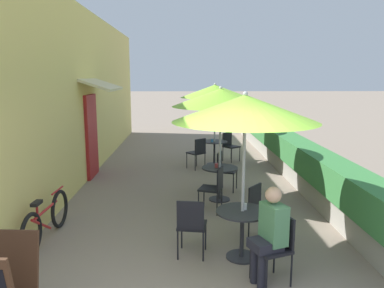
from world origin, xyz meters
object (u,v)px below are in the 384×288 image
object	(u,v)px
cafe_chair_near_right	(261,208)
coffee_cup_far	(212,141)
cafe_chair_near_back	(191,223)
cafe_chair_mid_left	(224,168)
seated_patron_near_left	(270,231)
coffee_cup_near	(244,206)
patio_table_far	(214,148)
coffee_cup_mid	(216,165)
cafe_chair_far_right	(230,144)
patio_table_mid	(220,177)
cafe_chair_far_left	(198,151)
cafe_chair_mid_right	(214,186)
cafe_chair_near_left	(277,243)
patio_umbrella_far	(215,91)
patio_umbrella_near	(245,109)
patio_table_near	(242,224)
patio_umbrella_mid	(221,98)
bicycle_leaning	(46,220)

from	to	relation	value
cafe_chair_near_right	coffee_cup_far	size ratio (longest dim) A/B	9.67
cafe_chair_near_right	cafe_chair_near_back	bearing A→B (deg)	-23.87
cafe_chair_mid_left	seated_patron_near_left	bearing A→B (deg)	21.63
coffee_cup_near	patio_table_far	xyz separation A→B (m)	(0.04, 5.62, -0.25)
seated_patron_near_left	cafe_chair_near_back	world-z (taller)	seated_patron_near_left
coffee_cup_near	patio_table_far	distance (m)	5.62
coffee_cup_mid	cafe_chair_far_right	bearing A→B (deg)	78.81
patio_table_mid	cafe_chair_far_left	xyz separation A→B (m)	(-0.36, 2.63, 0.02)
coffee_cup_near	cafe_chair_mid_right	world-z (taller)	cafe_chair_mid_right
cafe_chair_near_left	cafe_chair_near_right	world-z (taller)	same
cafe_chair_near_right	patio_umbrella_far	bearing A→B (deg)	-137.83
patio_umbrella_far	coffee_cup_far	bearing A→B (deg)	-117.23
cafe_chair_near_left	coffee_cup_near	distance (m)	0.79
patio_umbrella_far	seated_patron_near_left	bearing A→B (deg)	-88.62
patio_umbrella_near	cafe_chair_mid_right	world-z (taller)	patio_umbrella_near
patio_table_near	cafe_chair_near_left	distance (m)	0.72
patio_umbrella_mid	cafe_chair_near_left	bearing A→B (deg)	-82.70
patio_umbrella_mid	coffee_cup_mid	xyz separation A→B (m)	(-0.07, -0.01, -1.39)
patio_table_near	cafe_chair_far_right	distance (m)	6.21
cafe_chair_near_left	cafe_chair_mid_right	size ratio (longest dim) A/B	1.00
coffee_cup_mid	coffee_cup_far	world-z (taller)	same
patio_table_near	bicycle_leaning	xyz separation A→B (m)	(-2.98, 0.64, -0.16)
patio_table_near	patio_umbrella_far	size ratio (longest dim) A/B	0.32
cafe_chair_mid_right	cafe_chair_far_left	bearing A→B (deg)	22.91
cafe_chair_near_left	patio_table_far	xyz separation A→B (m)	(-0.26, 6.31, -0.02)
cafe_chair_near_back	patio_table_far	xyz separation A→B (m)	(0.79, 5.64, -0.02)
cafe_chair_far_left	bicycle_leaning	distance (m)	5.20
coffee_cup_mid	patio_table_far	bearing A→B (deg)	86.04
cafe_chair_far_left	cafe_chair_far_right	distance (m)	1.43
bicycle_leaning	cafe_chair_far_right	bearing A→B (deg)	60.62
cafe_chair_near_back	patio_table_mid	distance (m)	2.58
patio_table_near	cafe_chair_near_right	world-z (taller)	cafe_chair_near_right
cafe_chair_near_right	cafe_chair_near_back	xyz separation A→B (m)	(-1.10, -0.57, 0.00)
patio_umbrella_mid	bicycle_leaning	size ratio (longest dim) A/B	1.38
patio_table_mid	coffee_cup_far	distance (m)	2.99
patio_table_mid	seated_patron_near_left	bearing A→B (deg)	-84.63
coffee_cup_near	patio_table_far	world-z (taller)	coffee_cup_near
cafe_chair_far_right	patio_umbrella_far	bearing A→B (deg)	6.13
bicycle_leaning	seated_patron_near_left	bearing A→B (deg)	-19.00
cafe_chair_near_back	coffee_cup_near	bearing A→B (deg)	10.48
cafe_chair_near_right	coffee_cup_mid	distance (m)	2.00
cafe_chair_near_back	coffee_cup_near	xyz separation A→B (m)	(0.75, 0.02, 0.23)
patio_table_mid	coffee_cup_far	size ratio (longest dim) A/B	8.28
patio_table_far	patio_table_mid	bearing A→B (deg)	-92.71
coffee_cup_mid	patio_umbrella_near	bearing A→B (deg)	-86.71
cafe_chair_near_back	cafe_chair_far_left	size ratio (longest dim) A/B	1.00
patio_umbrella_near	cafe_chair_near_back	xyz separation A→B (m)	(-0.72, 0.03, -1.62)
patio_table_far	seated_patron_near_left	bearing A→B (deg)	-88.62
patio_table_far	cafe_chair_near_right	bearing A→B (deg)	-86.48
patio_table_far	coffee_cup_far	distance (m)	0.30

